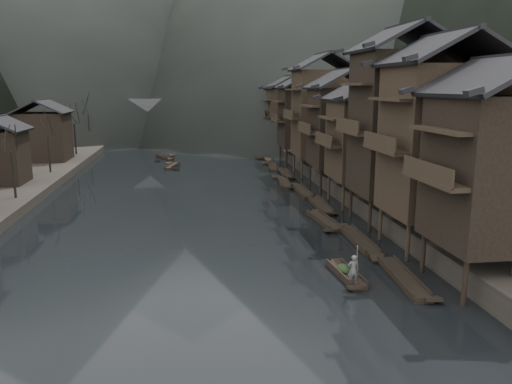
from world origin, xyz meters
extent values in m
plane|color=black|center=(0.00, 0.00, 0.00)|extent=(300.00, 300.00, 0.00)
cube|color=#2D2823|center=(35.00, 40.00, 0.90)|extent=(40.00, 200.00, 1.80)
cylinder|color=black|center=(14.20, -10.40, 1.30)|extent=(0.30, 0.30, 2.90)
cylinder|color=black|center=(14.20, -5.60, 1.30)|extent=(0.30, 0.30, 2.90)
cylinder|color=black|center=(16.95, -5.60, 1.30)|extent=(0.30, 0.30, 2.90)
cube|color=black|center=(17.30, -8.00, 6.79)|extent=(7.00, 6.00, 8.38)
cube|color=black|center=(13.30, -8.00, 6.37)|extent=(1.20, 5.70, 0.25)
cylinder|color=black|center=(14.20, -3.40, 1.30)|extent=(0.30, 0.30, 2.90)
cylinder|color=black|center=(14.20, 1.40, 1.30)|extent=(0.30, 0.30, 2.90)
cylinder|color=black|center=(16.95, -3.40, 1.30)|extent=(0.30, 0.30, 2.90)
cylinder|color=black|center=(16.95, 1.40, 1.30)|extent=(0.30, 0.30, 2.90)
cube|color=black|center=(17.30, -1.00, 7.74)|extent=(7.00, 6.00, 10.28)
cube|color=black|center=(13.30, -1.00, 7.23)|extent=(1.20, 5.70, 0.25)
cylinder|color=black|center=(14.20, 3.60, 1.30)|extent=(0.30, 0.30, 2.90)
cylinder|color=black|center=(14.20, 8.40, 1.30)|extent=(0.30, 0.30, 2.90)
cylinder|color=black|center=(16.95, 3.60, 1.30)|extent=(0.30, 0.30, 2.90)
cylinder|color=black|center=(16.95, 8.40, 1.30)|extent=(0.30, 0.30, 2.90)
cube|color=black|center=(17.30, 6.00, 8.39)|extent=(7.00, 6.00, 11.58)
cube|color=black|center=(13.30, 6.00, 7.81)|extent=(1.20, 5.70, 0.25)
cylinder|color=black|center=(14.20, 10.60, 1.30)|extent=(0.30, 0.30, 2.90)
cylinder|color=black|center=(14.20, 15.40, 1.30)|extent=(0.30, 0.30, 2.90)
cylinder|color=black|center=(16.95, 10.60, 1.30)|extent=(0.30, 0.30, 2.90)
cylinder|color=black|center=(16.95, 15.40, 1.30)|extent=(0.30, 0.30, 2.90)
cube|color=black|center=(17.30, 13.00, 6.38)|extent=(7.00, 6.00, 7.56)
cube|color=black|center=(13.30, 13.00, 6.00)|extent=(1.20, 5.70, 0.25)
cylinder|color=black|center=(14.20, 18.60, 1.30)|extent=(0.30, 0.30, 2.90)
cylinder|color=black|center=(14.20, 23.40, 1.30)|extent=(0.30, 0.30, 2.90)
cylinder|color=black|center=(16.95, 18.60, 1.30)|extent=(0.30, 0.30, 2.90)
cylinder|color=black|center=(16.95, 23.40, 1.30)|extent=(0.30, 0.30, 2.90)
cube|color=black|center=(17.30, 21.00, 6.92)|extent=(7.00, 6.00, 8.64)
cube|color=black|center=(13.30, 21.00, 6.49)|extent=(1.20, 5.70, 0.25)
cylinder|color=black|center=(14.20, 27.60, 1.30)|extent=(0.30, 0.30, 2.90)
cylinder|color=black|center=(14.20, 32.40, 1.30)|extent=(0.30, 0.30, 2.90)
cylinder|color=black|center=(16.95, 27.60, 1.30)|extent=(0.30, 0.30, 2.90)
cylinder|color=black|center=(16.95, 32.40, 1.30)|extent=(0.30, 0.30, 2.90)
cube|color=black|center=(17.30, 30.00, 8.03)|extent=(7.00, 6.00, 10.86)
cube|color=black|center=(13.30, 30.00, 7.49)|extent=(1.20, 5.70, 0.25)
cylinder|color=black|center=(14.20, 37.60, 1.30)|extent=(0.30, 0.30, 2.90)
cylinder|color=black|center=(14.20, 42.40, 1.30)|extent=(0.30, 0.30, 2.90)
cylinder|color=black|center=(16.95, 37.60, 1.30)|extent=(0.30, 0.30, 2.90)
cylinder|color=black|center=(16.95, 42.40, 1.30)|extent=(0.30, 0.30, 2.90)
cube|color=black|center=(17.30, 40.00, 6.89)|extent=(7.00, 6.00, 8.58)
cube|color=black|center=(13.30, 40.00, 6.46)|extent=(1.20, 5.70, 0.25)
cylinder|color=black|center=(14.20, 49.60, 1.30)|extent=(0.30, 0.30, 2.90)
cylinder|color=black|center=(14.20, 54.40, 1.30)|extent=(0.30, 0.30, 2.90)
cylinder|color=black|center=(16.95, 49.60, 1.30)|extent=(0.30, 0.30, 2.90)
cylinder|color=black|center=(16.95, 54.40, 1.30)|extent=(0.30, 0.30, 2.90)
cube|color=black|center=(17.30, 52.00, 6.83)|extent=(7.00, 6.00, 8.45)
cube|color=black|center=(13.30, 52.00, 6.40)|extent=(1.20, 5.70, 0.25)
cube|color=black|center=(-20.50, 24.00, 4.10)|extent=(5.00, 5.00, 5.80)
cube|color=black|center=(-20.50, 42.00, 4.60)|extent=(6.50, 6.50, 6.80)
cylinder|color=black|center=(-17.00, 16.15, 3.43)|extent=(0.24, 0.24, 4.45)
cylinder|color=black|center=(-17.00, 31.07, 3.47)|extent=(0.24, 0.24, 4.53)
cylinder|color=black|center=(-17.00, 48.00, 3.59)|extent=(0.24, 0.24, 4.79)
cylinder|color=black|center=(-17.00, 60.78, 3.96)|extent=(0.24, 0.24, 5.52)
cube|color=black|center=(12.45, -6.62, 0.15)|extent=(1.61, 6.88, 0.30)
cube|color=black|center=(12.45, -6.62, 0.33)|extent=(1.65, 6.75, 0.10)
cube|color=black|center=(12.20, -3.35, 0.29)|extent=(1.00, 0.91, 0.35)
cube|color=black|center=(12.69, -9.88, 0.29)|extent=(1.00, 0.91, 0.35)
cube|color=black|center=(12.34, 0.95, 0.15)|extent=(1.27, 7.29, 0.30)
cube|color=black|center=(12.34, 0.95, 0.33)|extent=(1.33, 7.15, 0.10)
cube|color=black|center=(12.26, 4.44, 0.29)|extent=(0.96, 0.91, 0.36)
cube|color=black|center=(12.42, -2.53, 0.29)|extent=(0.96, 0.91, 0.36)
cube|color=black|center=(11.24, 6.60, 0.15)|extent=(1.65, 6.30, 0.30)
cube|color=black|center=(11.24, 6.60, 0.33)|extent=(1.69, 6.18, 0.10)
cube|color=black|center=(11.51, 9.58, 0.29)|extent=(1.00, 0.85, 0.33)
cube|color=black|center=(10.98, 3.62, 0.29)|extent=(1.00, 0.85, 0.33)
cube|color=black|center=(12.45, 12.39, 0.15)|extent=(1.38, 7.22, 0.30)
cube|color=black|center=(12.45, 12.39, 0.33)|extent=(1.42, 7.08, 0.10)
cube|color=black|center=(12.32, 15.84, 0.29)|extent=(0.97, 0.92, 0.36)
cube|color=black|center=(12.58, 8.95, 0.29)|extent=(0.97, 0.92, 0.36)
cube|color=black|center=(12.20, 19.01, 0.15)|extent=(1.22, 6.96, 0.30)
cube|color=black|center=(12.20, 19.01, 0.33)|extent=(1.27, 6.82, 0.10)
cube|color=black|center=(12.14, 22.34, 0.29)|extent=(0.95, 0.87, 0.35)
cube|color=black|center=(12.26, 15.68, 0.29)|extent=(0.95, 0.87, 0.35)
cube|color=black|center=(11.24, 24.36, 0.15)|extent=(1.82, 7.07, 0.30)
cube|color=black|center=(11.24, 24.36, 0.33)|extent=(1.86, 6.93, 0.10)
cube|color=black|center=(10.89, 27.69, 0.29)|extent=(1.02, 0.95, 0.35)
cube|color=black|center=(11.59, 21.02, 0.29)|extent=(1.02, 0.95, 0.35)
cube|color=black|center=(12.56, 30.36, 0.15)|extent=(1.55, 7.04, 0.30)
cube|color=black|center=(12.56, 30.36, 0.33)|extent=(1.60, 6.91, 0.10)
cube|color=black|center=(12.34, 33.70, 0.29)|extent=(0.99, 0.92, 0.35)
cube|color=black|center=(12.78, 27.01, 0.29)|extent=(0.99, 0.92, 0.35)
cube|color=black|center=(11.92, 36.22, 0.15)|extent=(2.07, 7.25, 0.30)
cube|color=black|center=(11.92, 36.22, 0.33)|extent=(2.10, 7.12, 0.10)
cube|color=black|center=(11.45, 39.63, 0.29)|extent=(1.05, 1.00, 0.35)
cube|color=black|center=(12.39, 32.81, 0.29)|extent=(1.05, 1.00, 0.35)
cube|color=black|center=(12.38, 42.83, 0.15)|extent=(1.39, 5.96, 0.30)
cube|color=black|center=(12.38, 42.83, 0.33)|extent=(1.44, 5.84, 0.10)
cube|color=black|center=(12.24, 45.66, 0.29)|extent=(0.97, 0.78, 0.32)
cube|color=black|center=(12.52, 40.00, 0.29)|extent=(0.97, 0.78, 0.32)
cube|color=black|center=(11.32, 47.96, 0.15)|extent=(1.25, 7.02, 0.30)
cube|color=black|center=(11.32, 47.96, 0.33)|extent=(1.30, 6.88, 0.10)
cube|color=black|center=(11.25, 51.32, 0.29)|extent=(0.95, 0.88, 0.35)
cube|color=black|center=(11.40, 44.60, 0.29)|extent=(0.95, 0.88, 0.35)
cube|color=black|center=(12.51, 54.15, 0.15)|extent=(2.08, 7.66, 0.30)
cube|color=black|center=(12.51, 54.15, 0.33)|extent=(2.12, 7.52, 0.10)
cube|color=black|center=(12.99, 57.76, 0.29)|extent=(1.05, 1.04, 0.37)
cube|color=black|center=(12.04, 50.55, 0.29)|extent=(1.05, 1.04, 0.37)
cube|color=black|center=(12.29, 59.06, 0.15)|extent=(1.53, 7.05, 0.30)
cube|color=black|center=(12.29, 59.06, 0.33)|extent=(1.58, 6.91, 0.10)
cube|color=black|center=(12.08, 62.41, 0.29)|extent=(0.99, 0.91, 0.35)
cube|color=black|center=(12.50, 55.71, 0.29)|extent=(0.99, 0.91, 0.35)
cube|color=black|center=(-2.35, 38.83, 0.15)|extent=(2.23, 5.28, 0.30)
cube|color=black|center=(-2.35, 38.83, 0.33)|extent=(2.25, 5.19, 0.10)
cube|color=black|center=(-2.96, 41.25, 0.29)|extent=(0.98, 0.83, 0.31)
cube|color=black|center=(-1.75, 36.41, 0.29)|extent=(0.98, 0.83, 0.31)
cube|color=black|center=(-3.76, 47.62, 0.15)|extent=(3.09, 5.37, 0.30)
cube|color=black|center=(-3.76, 47.62, 0.33)|extent=(3.09, 5.29, 0.10)
cube|color=black|center=(-2.71, 50.01, 0.29)|extent=(1.05, 0.96, 0.31)
cube|color=black|center=(-4.80, 45.24, 0.29)|extent=(1.05, 0.96, 0.31)
cube|color=#4C4C4F|center=(0.00, 72.00, 7.20)|extent=(40.00, 6.00, 1.60)
cube|color=#4C4C4F|center=(0.00, 69.30, 8.50)|extent=(40.00, 0.50, 1.00)
cube|color=#4C4C4F|center=(0.00, 74.70, 8.50)|extent=(40.00, 0.50, 1.00)
cube|color=#4C4C4F|center=(-14.00, 72.00, 3.20)|extent=(3.20, 6.00, 6.40)
cube|color=#4C4C4F|center=(-4.50, 72.00, 3.20)|extent=(3.20, 6.00, 6.40)
cube|color=#4C4C4F|center=(4.50, 72.00, 3.20)|extent=(3.20, 6.00, 6.40)
cube|color=#4C4C4F|center=(14.00, 72.00, 3.20)|extent=(3.20, 6.00, 6.40)
cube|color=black|center=(9.24, -5.64, 0.15)|extent=(1.31, 4.50, 0.30)
cube|color=black|center=(9.24, -5.64, 0.33)|extent=(1.35, 4.41, 0.10)
cube|color=black|center=(9.40, -3.51, 0.29)|extent=(0.86, 0.62, 0.29)
cube|color=black|center=(9.07, -7.76, 0.29)|extent=(0.86, 0.62, 0.29)
ellipsoid|color=black|center=(9.26, -5.42, 0.75)|extent=(1.06, 1.39, 0.64)
imported|color=#5F5F61|center=(9.11, -7.32, 1.33)|extent=(0.71, 0.52, 1.79)
cylinder|color=#8C7A51|center=(9.31, -7.32, 3.94)|extent=(1.08, 2.73, 3.42)
camera|label=1|loc=(-0.22, -33.47, 11.48)|focal=35.00mm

